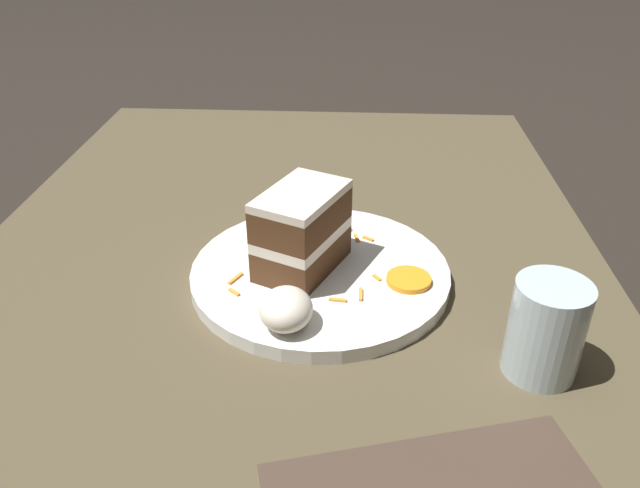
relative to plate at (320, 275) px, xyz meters
The scene contains 8 objects.
ground_plane 0.06m from the plate, 84.80° to the left, with size 6.00×6.00×0.00m, color black.
dining_table 0.05m from the plate, 84.80° to the left, with size 1.24×0.81×0.02m, color #4C422D.
plate is the anchor object (origin of this frame).
cake_slice 0.06m from the plate, 74.35° to the left, with size 0.13×0.11×0.10m.
cream_dollop 0.12m from the plate, 165.18° to the left, with size 0.06×0.06×0.04m, color silver.
orange_garnish 0.11m from the plate, 101.72° to the right, with size 0.05×0.05×0.01m, color orange.
carrot_shreds_scatter 0.01m from the plate, 74.85° to the right, with size 0.17×0.18×0.00m.
drinking_glass 0.27m from the plate, 122.61° to the right, with size 0.07×0.07×0.10m.
Camera 1 is at (-0.63, -0.08, 0.44)m, focal length 35.00 mm.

